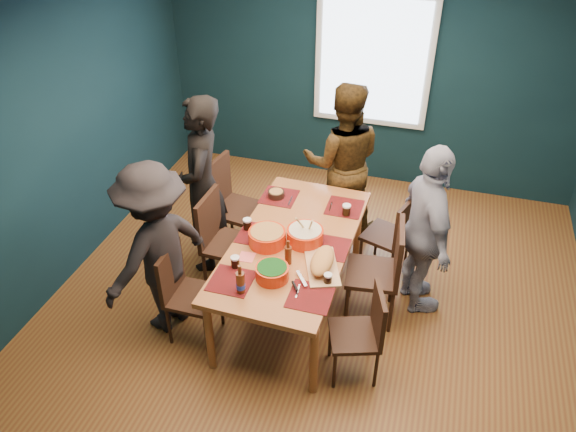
# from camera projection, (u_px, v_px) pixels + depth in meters

# --- Properties ---
(room) EXTENTS (5.01, 5.01, 2.71)m
(room) POSITION_uv_depth(u_px,v_px,m) (329.00, 166.00, 4.80)
(room) COLOR brown
(room) RESTS_ON ground
(dining_table) EXTENTS (1.06, 2.02, 0.76)m
(dining_table) POSITION_uv_depth(u_px,v_px,m) (293.00, 247.00, 4.99)
(dining_table) COLOR #A55831
(dining_table) RESTS_ON floor
(chair_left_far) EXTENTS (0.53, 0.53, 1.03)m
(chair_left_far) POSITION_uv_depth(u_px,v_px,m) (228.00, 199.00, 5.79)
(chair_left_far) COLOR black
(chair_left_far) RESTS_ON floor
(chair_left_mid) EXTENTS (0.47, 0.47, 0.99)m
(chair_left_mid) POSITION_uv_depth(u_px,v_px,m) (220.00, 235.00, 5.32)
(chair_left_mid) COLOR black
(chair_left_mid) RESTS_ON floor
(chair_left_near) EXTENTS (0.41, 0.41, 0.90)m
(chair_left_near) POSITION_uv_depth(u_px,v_px,m) (183.00, 287.00, 4.79)
(chair_left_near) COLOR black
(chair_left_near) RESTS_ON floor
(chair_right_far) EXTENTS (0.51, 0.51, 0.89)m
(chair_right_far) POSITION_uv_depth(u_px,v_px,m) (394.00, 231.00, 5.47)
(chair_right_far) COLOR black
(chair_right_far) RESTS_ON floor
(chair_right_mid) EXTENTS (0.51, 0.51, 1.01)m
(chair_right_mid) POSITION_uv_depth(u_px,v_px,m) (384.00, 266.00, 4.92)
(chair_right_mid) COLOR black
(chair_right_mid) RESTS_ON floor
(chair_right_near) EXTENTS (0.49, 0.49, 0.86)m
(chair_right_near) POSITION_uv_depth(u_px,v_px,m) (365.00, 328.00, 4.44)
(chair_right_near) COLOR black
(chair_right_near) RESTS_ON floor
(person_far_left) EXTENTS (0.62, 0.77, 1.82)m
(person_far_left) POSITION_uv_depth(u_px,v_px,m) (203.00, 186.00, 5.41)
(person_far_left) COLOR black
(person_far_left) RESTS_ON floor
(person_back) EXTENTS (0.97, 0.83, 1.74)m
(person_back) POSITION_uv_depth(u_px,v_px,m) (342.00, 162.00, 5.87)
(person_back) COLOR black
(person_back) RESTS_ON floor
(person_right) EXTENTS (0.76, 1.06, 1.67)m
(person_right) POSITION_uv_depth(u_px,v_px,m) (426.00, 232.00, 4.92)
(person_right) COLOR white
(person_right) RESTS_ON floor
(person_near_left) EXTENTS (0.98, 1.21, 1.64)m
(person_near_left) POSITION_uv_depth(u_px,v_px,m) (157.00, 250.00, 4.74)
(person_near_left) COLOR black
(person_near_left) RESTS_ON floor
(bowl_salad) EXTENTS (0.33, 0.33, 0.14)m
(bowl_salad) POSITION_uv_depth(u_px,v_px,m) (267.00, 237.00, 4.88)
(bowl_salad) COLOR red
(bowl_salad) RESTS_ON dining_table
(bowl_dumpling) EXTENTS (0.32, 0.32, 0.30)m
(bowl_dumpling) POSITION_uv_depth(u_px,v_px,m) (305.00, 235.00, 4.90)
(bowl_dumpling) COLOR red
(bowl_dumpling) RESTS_ON dining_table
(bowl_herbs) EXTENTS (0.27, 0.27, 0.12)m
(bowl_herbs) POSITION_uv_depth(u_px,v_px,m) (272.00, 272.00, 4.51)
(bowl_herbs) COLOR red
(bowl_herbs) RESTS_ON dining_table
(cutting_board) EXTENTS (0.41, 0.64, 0.14)m
(cutting_board) POSITION_uv_depth(u_px,v_px,m) (322.00, 262.00, 4.61)
(cutting_board) COLOR tan
(cutting_board) RESTS_ON dining_table
(small_bowl) EXTENTS (0.16, 0.16, 0.07)m
(small_bowl) POSITION_uv_depth(u_px,v_px,m) (276.00, 194.00, 5.51)
(small_bowl) COLOR black
(small_bowl) RESTS_ON dining_table
(beer_bottle_a) EXTENTS (0.07, 0.07, 0.27)m
(beer_bottle_a) POSITION_uv_depth(u_px,v_px,m) (240.00, 283.00, 4.35)
(beer_bottle_a) COLOR #4A1F0D
(beer_bottle_a) RESTS_ON dining_table
(beer_bottle_b) EXTENTS (0.06, 0.06, 0.23)m
(beer_bottle_b) POSITION_uv_depth(u_px,v_px,m) (288.00, 255.00, 4.65)
(beer_bottle_b) COLOR #4A1F0D
(beer_bottle_b) RESTS_ON dining_table
(cola_glass_a) EXTENTS (0.08, 0.08, 0.11)m
(cola_glass_a) POSITION_uv_depth(u_px,v_px,m) (235.00, 262.00, 4.62)
(cola_glass_a) COLOR black
(cola_glass_a) RESTS_ON dining_table
(cola_glass_b) EXTENTS (0.07, 0.07, 0.10)m
(cola_glass_b) POSITION_uv_depth(u_px,v_px,m) (328.00, 279.00, 4.46)
(cola_glass_b) COLOR black
(cola_glass_b) RESTS_ON dining_table
(cola_glass_c) EXTENTS (0.08, 0.08, 0.11)m
(cola_glass_c) POSITION_uv_depth(u_px,v_px,m) (346.00, 210.00, 5.24)
(cola_glass_c) COLOR black
(cola_glass_c) RESTS_ON dining_table
(cola_glass_d) EXTENTS (0.08, 0.08, 0.11)m
(cola_glass_d) POSITION_uv_depth(u_px,v_px,m) (247.00, 224.00, 5.06)
(cola_glass_d) COLOR black
(cola_glass_d) RESTS_ON dining_table
(napkin_a) EXTENTS (0.16, 0.16, 0.00)m
(napkin_a) POSITION_uv_depth(u_px,v_px,m) (338.00, 244.00, 4.91)
(napkin_a) COLOR #EA6264
(napkin_a) RESTS_ON dining_table
(napkin_b) EXTENTS (0.14, 0.14, 0.00)m
(napkin_b) POSITION_uv_depth(u_px,v_px,m) (247.00, 257.00, 4.76)
(napkin_b) COLOR #EA6264
(napkin_b) RESTS_ON dining_table
(napkin_c) EXTENTS (0.19, 0.19, 0.00)m
(napkin_c) POSITION_uv_depth(u_px,v_px,m) (312.00, 300.00, 4.33)
(napkin_c) COLOR #EA6264
(napkin_c) RESTS_ON dining_table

